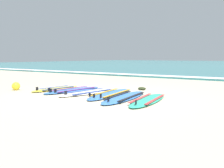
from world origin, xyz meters
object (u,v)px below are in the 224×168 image
Objects in this scene: surfboard_0 at (56,89)px; surfboard_1 at (73,90)px; surfboard_2 at (89,92)px; surfboard_5 at (148,100)px; beach_ball at (16,86)px; surfboard_3 at (111,94)px; surfboard_4 at (125,97)px.

surfboard_1 is at bearing 7.04° from surfboard_0.
surfboard_2 and surfboard_5 have the same top height.
beach_ball is (-4.84, -0.58, 0.11)m from surfboard_5.
beach_ball is at bearing -173.14° from surfboard_5.
surfboard_2 and surfboard_3 have the same top height.
surfboard_2 is 8.40× the size of beach_ball.
beach_ball reaches higher than surfboard_5.
beach_ball reaches higher than surfboard_1.
surfboard_1 is 2.10m from beach_ball.
surfboard_4 is at bearing -7.46° from surfboard_1.
surfboard_5 is at bearing -5.80° from surfboard_2.
beach_ball reaches higher than surfboard_2.
beach_ball is (-2.66, -0.80, 0.11)m from surfboard_2.
beach_ball reaches higher than surfboard_0.
beach_ball is (-1.13, -0.84, 0.11)m from surfboard_0.
surfboard_1 is 1.55m from surfboard_3.
surfboard_3 is 9.22× the size of beach_ball.
surfboard_0 is at bearing -172.96° from surfboard_1.
surfboard_1 is at bearing 26.36° from beach_ball.
surfboard_3 is 1.45m from surfboard_5.
surfboard_3 is at bearing 156.61° from surfboard_4.
surfboard_2 is at bearing -1.25° from surfboard_0.
surfboard_3 is 1.02× the size of surfboard_4.
beach_ball is at bearing -164.89° from surfboard_3.
surfboard_1 is (0.75, 0.09, 0.00)m from surfboard_0.
surfboard_5 is (2.18, -0.22, 0.00)m from surfboard_2.
surfboard_3 is at bearing 9.03° from surfboard_2.
surfboard_0 and surfboard_5 have the same top height.
surfboard_0 is at bearing 178.75° from surfboard_2.
surfboard_4 is (1.43, -0.16, -0.00)m from surfboard_2.
surfboard_5 is at bearing 6.86° from beach_ball.
surfboard_1 is 2.24m from surfboard_4.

